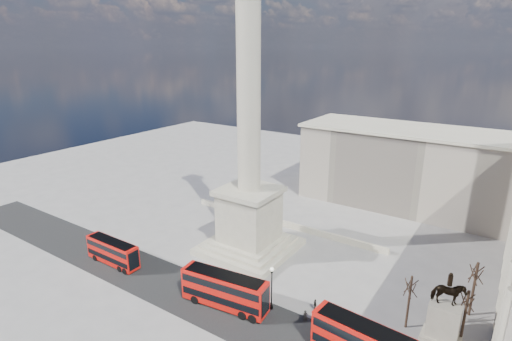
{
  "coord_description": "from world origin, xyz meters",
  "views": [
    {
      "loc": [
        34.23,
        -44.28,
        32.47
      ],
      "look_at": [
        2.26,
        3.58,
        14.59
      ],
      "focal_mm": 28.0,
      "sensor_mm": 36.0,
      "label": 1
    }
  ],
  "objects_px": {
    "red_bus_b": "(225,290)",
    "pedestrian_standing": "(374,332)",
    "pedestrian_crossing": "(315,305)",
    "nelsons_column": "(249,176)",
    "victorian_lamp": "(272,285)",
    "red_bus_a": "(113,252)",
    "pedestrian_walking": "(305,317)",
    "equestrian_statue": "(444,317)"
  },
  "relations": [
    {
      "from": "nelsons_column",
      "to": "victorian_lamp",
      "type": "xyz_separation_m",
      "value": [
        11.43,
        -11.56,
        -9.35
      ]
    },
    {
      "from": "red_bus_a",
      "to": "pedestrian_walking",
      "type": "bearing_deg",
      "value": 7.47
    },
    {
      "from": "red_bus_a",
      "to": "pedestrian_crossing",
      "type": "distance_m",
      "value": 31.94
    },
    {
      "from": "nelsons_column",
      "to": "red_bus_b",
      "type": "bearing_deg",
      "value": -66.85
    },
    {
      "from": "nelsons_column",
      "to": "red_bus_a",
      "type": "distance_m",
      "value": 24.19
    },
    {
      "from": "red_bus_b",
      "to": "pedestrian_standing",
      "type": "xyz_separation_m",
      "value": [
        17.92,
        4.94,
        -1.66
      ]
    },
    {
      "from": "red_bus_a",
      "to": "victorian_lamp",
      "type": "height_order",
      "value": "victorian_lamp"
    },
    {
      "from": "nelsons_column",
      "to": "red_bus_b",
      "type": "relative_size",
      "value": 4.18
    },
    {
      "from": "red_bus_b",
      "to": "equestrian_statue",
      "type": "bearing_deg",
      "value": 13.48
    },
    {
      "from": "equestrian_statue",
      "to": "pedestrian_crossing",
      "type": "xyz_separation_m",
      "value": [
        -14.54,
        -3.16,
        -2.31
      ]
    },
    {
      "from": "red_bus_a",
      "to": "pedestrian_standing",
      "type": "relative_size",
      "value": 5.89
    },
    {
      "from": "victorian_lamp",
      "to": "pedestrian_walking",
      "type": "relative_size",
      "value": 3.66
    },
    {
      "from": "victorian_lamp",
      "to": "pedestrian_crossing",
      "type": "bearing_deg",
      "value": 32.17
    },
    {
      "from": "victorian_lamp",
      "to": "nelsons_column",
      "type": "bearing_deg",
      "value": 134.68
    },
    {
      "from": "victorian_lamp",
      "to": "equestrian_statue",
      "type": "bearing_deg",
      "value": 17.69
    },
    {
      "from": "nelsons_column",
      "to": "equestrian_statue",
      "type": "bearing_deg",
      "value": -9.96
    },
    {
      "from": "red_bus_a",
      "to": "pedestrian_crossing",
      "type": "xyz_separation_m",
      "value": [
        31.11,
        7.09,
        -1.33
      ]
    },
    {
      "from": "nelsons_column",
      "to": "pedestrian_crossing",
      "type": "height_order",
      "value": "nelsons_column"
    },
    {
      "from": "nelsons_column",
      "to": "pedestrian_crossing",
      "type": "distance_m",
      "value": 21.98
    },
    {
      "from": "nelsons_column",
      "to": "pedestrian_standing",
      "type": "bearing_deg",
      "value": -21.63
    },
    {
      "from": "pedestrian_crossing",
      "to": "red_bus_a",
      "type": "bearing_deg",
      "value": 57.93
    },
    {
      "from": "victorian_lamp",
      "to": "pedestrian_crossing",
      "type": "relative_size",
      "value": 4.01
    },
    {
      "from": "pedestrian_standing",
      "to": "pedestrian_crossing",
      "type": "relative_size",
      "value": 1.1
    },
    {
      "from": "nelsons_column",
      "to": "victorian_lamp",
      "type": "relative_size",
      "value": 8.23
    },
    {
      "from": "nelsons_column",
      "to": "pedestrian_walking",
      "type": "bearing_deg",
      "value": -35.25
    },
    {
      "from": "pedestrian_crossing",
      "to": "equestrian_statue",
      "type": "bearing_deg",
      "value": -122.63
    },
    {
      "from": "equestrian_statue",
      "to": "pedestrian_walking",
      "type": "distance_m",
      "value": 15.85
    },
    {
      "from": "red_bus_b",
      "to": "pedestrian_crossing",
      "type": "xyz_separation_m",
      "value": [
        9.99,
        5.95,
        -1.73
      ]
    },
    {
      "from": "nelsons_column",
      "to": "red_bus_b",
      "type": "height_order",
      "value": "nelsons_column"
    },
    {
      "from": "pedestrian_standing",
      "to": "equestrian_statue",
      "type": "bearing_deg",
      "value": -172.35
    },
    {
      "from": "red_bus_b",
      "to": "pedestrian_walking",
      "type": "bearing_deg",
      "value": 9.74
    },
    {
      "from": "red_bus_b",
      "to": "pedestrian_crossing",
      "type": "distance_m",
      "value": 11.75
    },
    {
      "from": "red_bus_a",
      "to": "red_bus_b",
      "type": "height_order",
      "value": "red_bus_b"
    },
    {
      "from": "red_bus_a",
      "to": "equestrian_statue",
      "type": "xyz_separation_m",
      "value": [
        45.65,
        10.25,
        0.99
      ]
    },
    {
      "from": "equestrian_statue",
      "to": "pedestrian_crossing",
      "type": "distance_m",
      "value": 15.06
    },
    {
      "from": "red_bus_b",
      "to": "pedestrian_standing",
      "type": "height_order",
      "value": "red_bus_b"
    },
    {
      "from": "red_bus_a",
      "to": "victorian_lamp",
      "type": "bearing_deg",
      "value": 8.72
    },
    {
      "from": "nelsons_column",
      "to": "pedestrian_walking",
      "type": "distance_m",
      "value": 23.3
    },
    {
      "from": "equestrian_statue",
      "to": "pedestrian_walking",
      "type": "xyz_separation_m",
      "value": [
        -14.46,
        -6.1,
        -2.24
      ]
    },
    {
      "from": "equestrian_statue",
      "to": "pedestrian_standing",
      "type": "bearing_deg",
      "value": -147.74
    },
    {
      "from": "red_bus_b",
      "to": "victorian_lamp",
      "type": "bearing_deg",
      "value": 22.56
    },
    {
      "from": "red_bus_b",
      "to": "equestrian_statue",
      "type": "relative_size",
      "value": 1.36
    }
  ]
}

